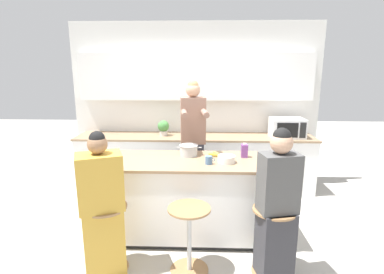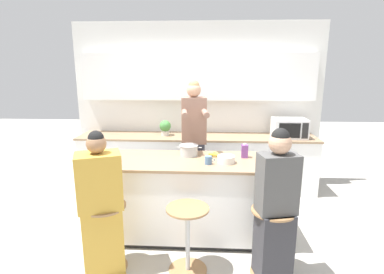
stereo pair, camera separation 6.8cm
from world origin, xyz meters
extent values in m
plane|color=#B2ADA3|center=(0.00, 0.00, 0.00)|extent=(16.00, 16.00, 0.00)
cube|color=silver|center=(0.00, 1.78, 1.35)|extent=(4.11, 0.06, 2.70)
cube|color=white|center=(0.00, 1.67, 1.83)|extent=(3.78, 0.16, 0.75)
cube|color=white|center=(0.00, 1.43, 0.43)|extent=(3.78, 0.61, 0.86)
cube|color=#937556|center=(0.00, 1.43, 0.88)|extent=(3.81, 0.64, 0.03)
cube|color=black|center=(0.00, 0.00, 0.03)|extent=(1.89, 0.68, 0.06)
cube|color=white|center=(0.00, 0.00, 0.48)|extent=(1.97, 0.76, 0.85)
cube|color=#937556|center=(0.00, 0.00, 0.92)|extent=(2.01, 0.80, 0.03)
cylinder|color=#997047|center=(-0.80, -0.68, 0.01)|extent=(0.38, 0.38, 0.01)
cylinder|color=#B7BABC|center=(-0.80, -0.68, 0.34)|extent=(0.04, 0.04, 0.64)
cylinder|color=#997047|center=(-0.80, -0.68, 0.67)|extent=(0.41, 0.41, 0.02)
cylinder|color=#997047|center=(0.00, -0.68, 0.01)|extent=(0.38, 0.38, 0.01)
cylinder|color=#B7BABC|center=(0.00, -0.68, 0.34)|extent=(0.04, 0.04, 0.64)
cylinder|color=#997047|center=(0.00, -0.68, 0.67)|extent=(0.41, 0.41, 0.02)
cylinder|color=#997047|center=(0.80, -0.68, 0.01)|extent=(0.38, 0.38, 0.01)
cylinder|color=#B7BABC|center=(0.80, -0.68, 0.34)|extent=(0.04, 0.04, 0.64)
cylinder|color=#997047|center=(0.80, -0.68, 0.67)|extent=(0.41, 0.41, 0.02)
cube|color=#383842|center=(-0.01, 0.59, 0.49)|extent=(0.29, 0.25, 0.99)
cube|color=#896656|center=(-0.01, 0.59, 1.29)|extent=(0.34, 0.25, 0.61)
cylinder|color=#896656|center=(-0.10, 0.31, 1.43)|extent=(0.11, 0.34, 0.07)
cylinder|color=#896656|center=(0.15, 0.33, 1.43)|extent=(0.11, 0.34, 0.07)
sphere|color=tan|center=(-0.01, 0.59, 1.69)|extent=(0.20, 0.20, 0.19)
sphere|color=#A37F51|center=(-0.01, 0.59, 1.74)|extent=(0.16, 0.16, 0.14)
cube|color=gold|center=(-0.82, -0.72, 0.34)|extent=(0.44, 0.38, 0.68)
cube|color=gold|center=(-0.82, -0.72, 0.94)|extent=(0.48, 0.41, 0.53)
sphere|color=#936B4C|center=(-0.82, -0.72, 1.30)|extent=(0.23, 0.23, 0.18)
sphere|color=black|center=(-0.82, -0.72, 1.35)|extent=(0.19, 0.19, 0.14)
cube|color=#333338|center=(0.81, -0.72, 0.34)|extent=(0.36, 0.32, 0.68)
cube|color=#4C4C4C|center=(0.81, -0.72, 0.95)|extent=(0.38, 0.29, 0.55)
sphere|color=tan|center=(0.81, -0.72, 1.33)|extent=(0.24, 0.24, 0.20)
sphere|color=black|center=(0.81, -0.72, 1.38)|extent=(0.19, 0.19, 0.16)
cylinder|color=#B7BABC|center=(-0.04, 0.17, 1.00)|extent=(0.21, 0.21, 0.12)
cylinder|color=#B7BABC|center=(-0.04, 0.17, 1.06)|extent=(0.22, 0.22, 0.01)
cylinder|color=#B7BABC|center=(-0.17, 0.17, 1.04)|extent=(0.05, 0.01, 0.01)
cylinder|color=#B7BABC|center=(0.09, 0.17, 1.04)|extent=(0.05, 0.01, 0.01)
cylinder|color=white|center=(0.39, -0.09, 0.98)|extent=(0.19, 0.19, 0.08)
cylinder|color=#4C7099|center=(0.19, -0.15, 0.98)|extent=(0.08, 0.08, 0.09)
torus|color=#4C7099|center=(0.24, -0.15, 0.99)|extent=(0.04, 0.01, 0.04)
cylinder|color=white|center=(0.82, -0.09, 0.98)|extent=(0.08, 0.08, 0.09)
torus|color=white|center=(0.87, -0.09, 0.99)|extent=(0.04, 0.01, 0.04)
ellipsoid|color=yellow|center=(0.26, 0.13, 0.96)|extent=(0.14, 0.05, 0.06)
ellipsoid|color=yellow|center=(0.23, 0.16, 0.96)|extent=(0.10, 0.13, 0.06)
ellipsoid|color=yellow|center=(0.30, 0.16, 0.96)|extent=(0.12, 0.12, 0.06)
cube|color=#7A428E|center=(0.61, 0.13, 1.01)|extent=(0.07, 0.07, 0.15)
cylinder|color=white|center=(0.61, 0.13, 1.10)|extent=(0.03, 0.03, 0.02)
cube|color=white|center=(1.46, 1.40, 1.04)|extent=(0.51, 0.38, 0.30)
cube|color=black|center=(1.41, 1.20, 1.04)|extent=(0.32, 0.01, 0.23)
cube|color=black|center=(1.64, 1.21, 1.04)|extent=(0.09, 0.01, 0.24)
cylinder|color=beige|center=(-0.51, 1.43, 0.93)|extent=(0.13, 0.13, 0.08)
sphere|color=#478942|center=(-0.51, 1.43, 1.05)|extent=(0.18, 0.18, 0.18)
camera|label=1|loc=(0.12, -3.28, 1.96)|focal=28.00mm
camera|label=2|loc=(0.19, -3.27, 1.96)|focal=28.00mm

